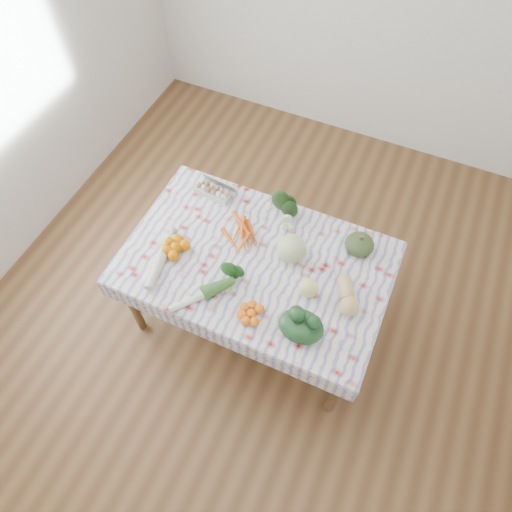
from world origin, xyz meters
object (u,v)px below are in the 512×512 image
kabocha_squash (360,244)px  butternut_squash (348,296)px  dining_table (256,268)px  cabbage (292,249)px  grapefruit (309,288)px  egg_carton (213,192)px

kabocha_squash → butternut_squash: 0.38m
dining_table → cabbage: size_ratio=8.75×
dining_table → cabbage: bearing=32.6°
kabocha_squash → butternut_squash: kabocha_squash is taller
kabocha_squash → cabbage: cabbage is taller
dining_table → kabocha_squash: kabocha_squash is taller
cabbage → kabocha_squash: bearing=31.3°
dining_table → cabbage: cabbage is taller
grapefruit → egg_carton: bearing=152.4°
egg_carton → grapefruit: 0.98m
butternut_squash → dining_table: bearing=151.0°
dining_table → butternut_squash: butternut_squash is taller
egg_carton → grapefruit: grapefruit is taller
dining_table → cabbage: (0.19, 0.12, 0.18)m
kabocha_squash → grapefruit: bearing=-112.9°
egg_carton → butternut_squash: butternut_squash is taller
dining_table → egg_carton: 0.63m
grapefruit → butternut_squash: bearing=12.3°
dining_table → egg_carton: (-0.49, 0.37, 0.12)m
kabocha_squash → butternut_squash: (0.04, -0.38, -0.00)m
dining_table → grapefruit: size_ratio=13.83×
cabbage → butternut_squash: (0.42, -0.15, -0.04)m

